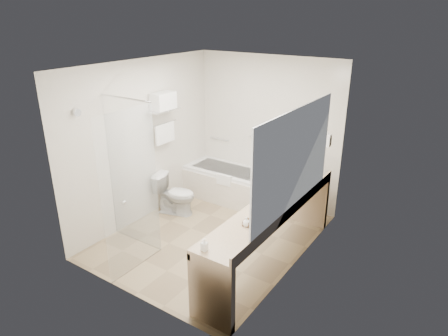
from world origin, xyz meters
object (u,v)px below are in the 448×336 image
Objects in this scene: vanity_counter at (271,222)px; water_bottle_left at (311,170)px; bathtub at (230,184)px; amenity_basket at (251,223)px; toilet at (175,194)px.

water_bottle_left is (-0.00, 1.24, 0.30)m from vanity_counter.
vanity_counter is 13.75× the size of water_bottle_left.
bathtub is 8.15× the size of water_bottle_left.
water_bottle_left is at bearing 90.71° from amenity_basket.
amenity_basket reaches higher than bathtub.
water_bottle_left is at bearing -83.10° from toilet.
toilet is 3.83× the size of amenity_basket.
bathtub is at bearing 174.40° from water_bottle_left.
bathtub is 1.67m from water_bottle_left.
amenity_basket is 1.79m from water_bottle_left.
vanity_counter reaches higher than amenity_basket.
amenity_basket is 0.90× the size of water_bottle_left.
water_bottle_left is (1.52, -0.15, 0.66)m from bathtub.
toilet is 2.22m from water_bottle_left.
vanity_counter is 15.33× the size of amenity_basket.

